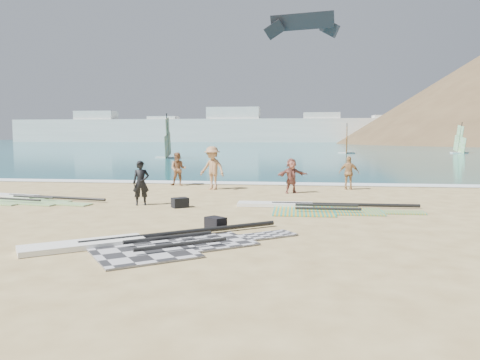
# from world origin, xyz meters

# --- Properties ---
(ground) EXTENTS (300.00, 300.00, 0.00)m
(ground) POSITION_xyz_m (0.00, 0.00, 0.00)
(ground) COLOR tan
(ground) RESTS_ON ground
(sea) EXTENTS (300.00, 240.00, 0.06)m
(sea) POSITION_xyz_m (0.00, 132.00, 0.00)
(sea) COLOR #0B4F53
(sea) RESTS_ON ground
(surf_line) EXTENTS (300.00, 1.20, 0.04)m
(surf_line) POSITION_xyz_m (0.00, 12.30, 0.00)
(surf_line) COLOR white
(surf_line) RESTS_ON ground
(far_town) EXTENTS (160.00, 8.00, 12.00)m
(far_town) POSITION_xyz_m (-15.72, 150.00, 4.49)
(far_town) COLOR white
(far_town) RESTS_ON ground
(rig_grey) EXTENTS (6.02, 4.72, 0.20)m
(rig_grey) POSITION_xyz_m (-0.23, -1.36, 0.05)
(rig_grey) COLOR #262628
(rig_grey) RESTS_ON ground
(rig_green) EXTENTS (5.47, 2.64, 0.20)m
(rig_green) POSITION_xyz_m (-7.26, 5.17, 0.05)
(rig_green) COLOR #64C727
(rig_green) RESTS_ON ground
(rig_orange) EXTENTS (6.22, 2.44, 0.20)m
(rig_orange) POSITION_xyz_m (3.57, 4.42, 0.05)
(rig_orange) COLOR #FFAA1C
(rig_orange) RESTS_ON ground
(gear_bag_near) EXTENTS (0.66, 0.63, 0.34)m
(gear_bag_near) POSITION_xyz_m (-0.92, 4.21, 0.17)
(gear_bag_near) COLOR black
(gear_bag_near) RESTS_ON ground
(gear_bag_far) EXTENTS (0.64, 0.62, 0.31)m
(gear_bag_far) POSITION_xyz_m (0.96, 0.74, 0.16)
(gear_bag_far) COLOR black
(gear_bag_far) RESTS_ON ground
(person_wetsuit) EXTENTS (0.67, 0.54, 1.59)m
(person_wetsuit) POSITION_xyz_m (-2.43, 4.57, 0.79)
(person_wetsuit) COLOR black
(person_wetsuit) RESTS_ON ground
(beachgoer_left) EXTENTS (0.84, 0.67, 1.64)m
(beachgoer_left) POSITION_xyz_m (-2.80, 11.07, 0.82)
(beachgoer_left) COLOR #9C6946
(beachgoer_left) RESTS_ON ground
(beachgoer_mid) EXTENTS (1.47, 1.21, 1.98)m
(beachgoer_mid) POSITION_xyz_m (-0.81, 9.63, 0.99)
(beachgoer_mid) COLOR #AB7C54
(beachgoer_mid) RESTS_ON ground
(beachgoer_back) EXTENTS (0.93, 0.46, 1.53)m
(beachgoer_back) POSITION_xyz_m (5.39, 10.40, 0.77)
(beachgoer_back) COLOR tan
(beachgoer_back) RESTS_ON ground
(beachgoer_right) EXTENTS (1.45, 1.03, 1.51)m
(beachgoer_right) POSITION_xyz_m (2.81, 8.77, 0.75)
(beachgoer_right) COLOR #A25D4F
(beachgoer_right) RESTS_ON ground
(windsurfer_left) EXTENTS (2.69, 3.22, 4.81)m
(windsurfer_left) POSITION_xyz_m (-10.80, 36.88, 1.37)
(windsurfer_left) COLOR white
(windsurfer_left) RESTS_ON ground
(windsurfer_centre) EXTENTS (2.35, 2.78, 4.17)m
(windsurfer_centre) POSITION_xyz_m (9.36, 53.40, 1.23)
(windsurfer_centre) COLOR white
(windsurfer_centre) RESTS_ON ground
(windsurfer_right) EXTENTS (2.43, 2.78, 4.27)m
(windsurfer_right) POSITION_xyz_m (24.75, 56.02, 1.26)
(windsurfer_right) COLOR white
(windsurfer_right) RESTS_ON ground
(kitesurf_kite) EXTENTS (7.16, 2.04, 2.38)m
(kitesurf_kite) POSITION_xyz_m (3.15, 34.77, 13.06)
(kitesurf_kite) COLOR #232227
(kitesurf_kite) RESTS_ON ground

